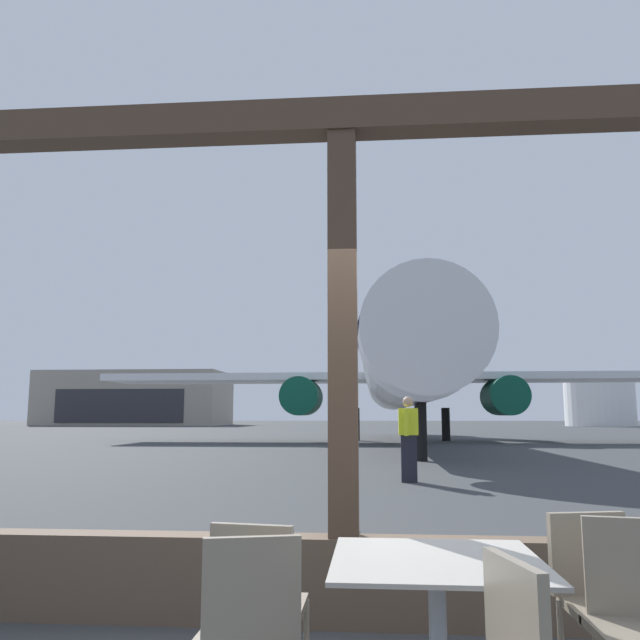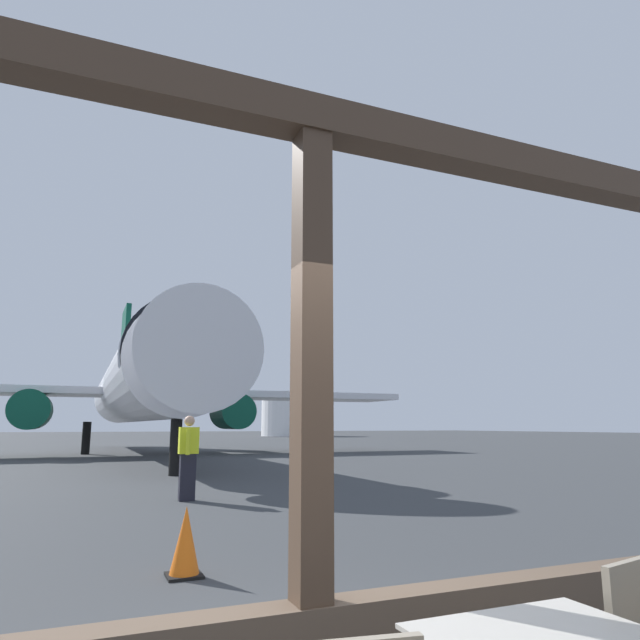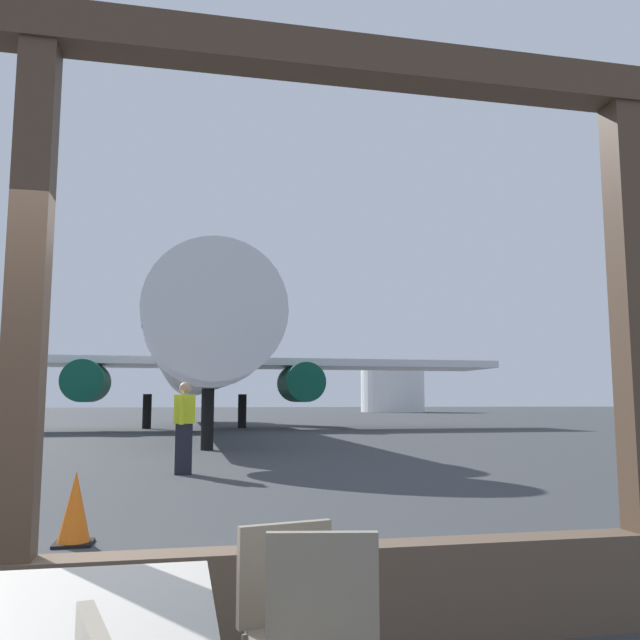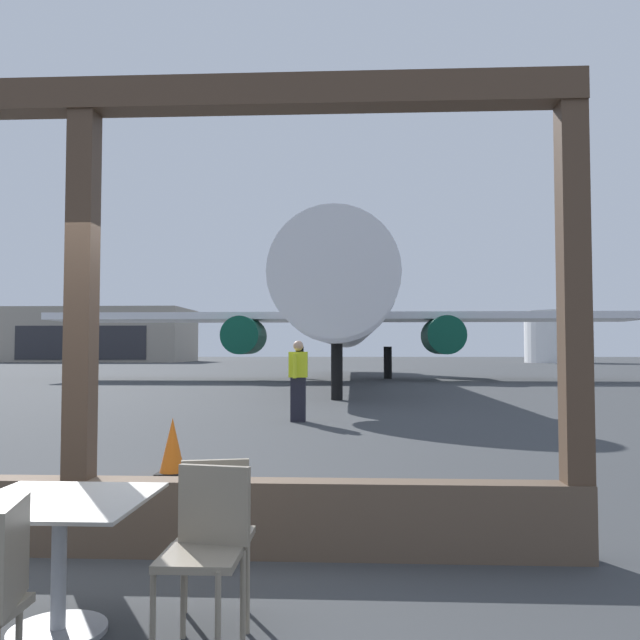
{
  "view_description": "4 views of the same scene",
  "coord_description": "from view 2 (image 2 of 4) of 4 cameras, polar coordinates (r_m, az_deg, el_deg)",
  "views": [
    {
      "loc": [
        0.21,
        -4.44,
        1.36
      ],
      "look_at": [
        -1.38,
        14.64,
        4.18
      ],
      "focal_mm": 36.21,
      "sensor_mm": 36.0,
      "label": 1
    },
    {
      "loc": [
        -1.27,
        -3.14,
        1.53
      ],
      "look_at": [
        4.34,
        10.18,
        4.23
      ],
      "focal_mm": 31.8,
      "sensor_mm": 36.0,
      "label": 2
    },
    {
      "loc": [
        0.82,
        -3.75,
        1.37
      ],
      "look_at": [
        4.48,
        13.47,
        3.56
      ],
      "focal_mm": 36.78,
      "sensor_mm": 36.0,
      "label": 3
    },
    {
      "loc": [
        2.07,
        -4.9,
        1.53
      ],
      "look_at": [
        1.27,
        11.43,
        2.29
      ],
      "focal_mm": 36.68,
      "sensor_mm": 36.0,
      "label": 4
    }
  ],
  "objects": [
    {
      "name": "ground_plane",
      "position": [
        43.19,
        -21.62,
        -11.88
      ],
      "size": [
        220.0,
        220.0,
        0.0
      ],
      "primitive_type": "plane",
      "color": "#383A3D"
    },
    {
      "name": "airplane",
      "position": [
        31.28,
        -17.64,
        -6.35
      ],
      "size": [
        30.77,
        32.54,
        10.43
      ],
      "color": "silver",
      "rests_on": "ground"
    },
    {
      "name": "ground_crew_worker",
      "position": [
        12.5,
        -13.14,
        -13.2
      ],
      "size": [
        0.4,
        0.56,
        1.74
      ],
      "color": "black",
      "rests_on": "ground"
    },
    {
      "name": "fuel_storage_tank",
      "position": [
        85.69,
        -3.15,
        -9.44
      ],
      "size": [
        8.17,
        8.17,
        6.41
      ],
      "primitive_type": "cylinder",
      "color": "white",
      "rests_on": "ground"
    },
    {
      "name": "traffic_cone",
      "position": [
        6.48,
        -13.39,
        -20.98
      ],
      "size": [
        0.36,
        0.36,
        0.7
      ],
      "color": "orange",
      "rests_on": "ground"
    },
    {
      "name": "window_frame",
      "position": [
        3.39,
        -0.89,
        -13.82
      ],
      "size": [
        7.63,
        0.24,
        3.62
      ],
      "color": "brown",
      "rests_on": "ground"
    }
  ]
}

